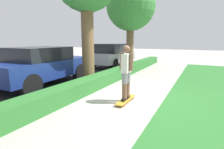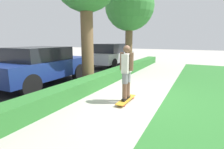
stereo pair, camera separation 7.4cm
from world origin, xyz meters
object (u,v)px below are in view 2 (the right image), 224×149
(tree_far, at_px, (129,7))
(parked_car_rear, at_px, (111,55))
(parked_car_middle, at_px, (41,65))
(skater_person, at_px, (126,71))
(skateboard, at_px, (126,100))

(tree_far, bearing_deg, parked_car_rear, 57.70)
(tree_far, distance_m, parked_car_middle, 5.78)
(skater_person, xyz_separation_m, tree_far, (5.01, 1.89, 2.68))
(parked_car_middle, bearing_deg, skater_person, -95.77)
(parked_car_middle, relative_size, parked_car_rear, 0.99)
(skateboard, bearing_deg, parked_car_rear, 30.51)
(skateboard, distance_m, parked_car_rear, 7.09)
(parked_car_middle, bearing_deg, skateboard, -95.77)
(skateboard, xyz_separation_m, skater_person, (0.00, 0.00, 0.85))
(tree_far, relative_size, parked_car_middle, 1.22)
(skateboard, height_order, parked_car_rear, parked_car_rear)
(skateboard, relative_size, skater_person, 0.66)
(skater_person, bearing_deg, skateboard, -176.42)
(skateboard, bearing_deg, parked_car_middle, 85.53)
(parked_car_middle, distance_m, parked_car_rear, 5.79)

